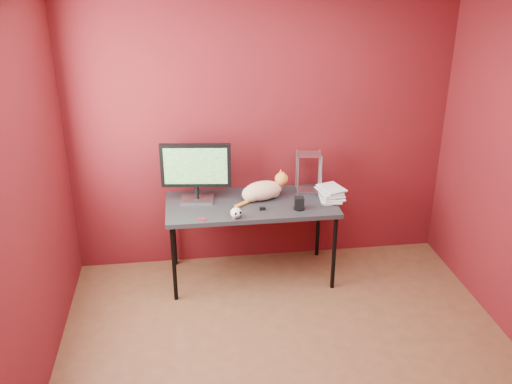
{
  "coord_description": "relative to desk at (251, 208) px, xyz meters",
  "views": [
    {
      "loc": [
        -0.72,
        -3.19,
        2.85
      ],
      "look_at": [
        -0.13,
        1.15,
        0.95
      ],
      "focal_mm": 40.0,
      "sensor_mm": 36.0,
      "label": 1
    }
  ],
  "objects": [
    {
      "name": "room",
      "position": [
        0.15,
        -1.37,
        0.75
      ],
      "size": [
        3.52,
        3.52,
        2.61
      ],
      "color": "#56331D",
      "rests_on": "ground"
    },
    {
      "name": "monitor",
      "position": [
        -0.47,
        0.11,
        0.35
      ],
      "size": [
        0.62,
        0.23,
        0.53
      ],
      "rotation": [
        0.0,
        0.0,
        -0.12
      ],
      "color": "#ADAEB2",
      "rests_on": "desk"
    },
    {
      "name": "pocket_knife",
      "position": [
        -0.45,
        -0.29,
        0.06
      ],
      "size": [
        0.07,
        0.04,
        0.01
      ],
      "primitive_type": "cube",
      "rotation": [
        0.0,
        0.0,
        -0.33
      ],
      "color": "maroon",
      "rests_on": "desk"
    },
    {
      "name": "cat",
      "position": [
        0.12,
        0.06,
        0.14
      ],
      "size": [
        0.51,
        0.31,
        0.25
      ],
      "rotation": [
        0.0,
        0.0,
        0.24
      ],
      "color": "orange",
      "rests_on": "desk"
    },
    {
      "name": "skull_mug",
      "position": [
        -0.16,
        -0.29,
        0.1
      ],
      "size": [
        0.1,
        0.1,
        0.09
      ],
      "rotation": [
        0.0,
        0.0,
        0.34
      ],
      "color": "silver",
      "rests_on": "desk"
    },
    {
      "name": "wire_rack",
      "position": [
        0.56,
        0.2,
        0.23
      ],
      "size": [
        0.23,
        0.2,
        0.37
      ],
      "rotation": [
        0.0,
        0.0,
        -0.12
      ],
      "color": "#ADAEB2",
      "rests_on": "desk"
    },
    {
      "name": "black_gadget",
      "position": [
        0.08,
        -0.16,
        0.06
      ],
      "size": [
        0.05,
        0.03,
        0.02
      ],
      "primitive_type": "cube",
      "rotation": [
        0.0,
        0.0,
        -0.02
      ],
      "color": "black",
      "rests_on": "desk"
    },
    {
      "name": "book_stack",
      "position": [
        0.63,
        -0.02,
        0.67
      ],
      "size": [
        0.25,
        0.29,
        1.24
      ],
      "rotation": [
        0.0,
        0.0,
        0.1
      ],
      "color": "beige",
      "rests_on": "desk"
    },
    {
      "name": "speaker",
      "position": [
        0.4,
        -0.19,
        0.1
      ],
      "size": [
        0.1,
        0.1,
        0.11
      ],
      "rotation": [
        0.0,
        0.0,
        -0.1
      ],
      "color": "black",
      "rests_on": "desk"
    },
    {
      "name": "washer",
      "position": [
        -0.18,
        -0.29,
        0.05
      ],
      "size": [
        0.04,
        0.04,
        0.0
      ],
      "primitive_type": "cylinder",
      "color": "#ADAEB2",
      "rests_on": "desk"
    },
    {
      "name": "desk",
      "position": [
        0.0,
        0.0,
        0.0
      ],
      "size": [
        1.5,
        0.7,
        0.75
      ],
      "color": "black",
      "rests_on": "ground"
    }
  ]
}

